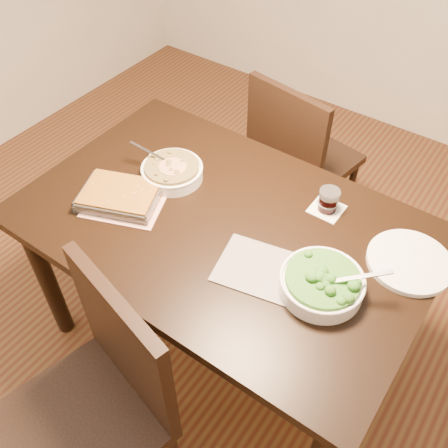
% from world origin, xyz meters
% --- Properties ---
extents(ground, '(4.00, 4.00, 0.00)m').
position_xyz_m(ground, '(0.00, 0.00, 0.00)').
color(ground, '#492115').
rests_on(ground, ground).
extents(table, '(1.40, 0.90, 0.75)m').
position_xyz_m(table, '(0.00, 0.00, 0.65)').
color(table, black).
rests_on(table, ground).
extents(magazine_a, '(0.32, 0.28, 0.01)m').
position_xyz_m(magazine_a, '(-0.33, -0.14, 0.75)').
color(magazine_a, '#BE4036').
rests_on(magazine_a, table).
extents(magazine_b, '(0.33, 0.27, 0.01)m').
position_xyz_m(magazine_b, '(0.23, -0.10, 0.75)').
color(magazine_b, '#24242B').
rests_on(magazine_b, table).
extents(coaster, '(0.11, 0.11, 0.00)m').
position_xyz_m(coaster, '(0.26, 0.26, 0.75)').
color(coaster, white).
rests_on(coaster, table).
extents(stew_bowl, '(0.25, 0.23, 0.09)m').
position_xyz_m(stew_bowl, '(-0.29, 0.08, 0.78)').
color(stew_bowl, white).
rests_on(stew_bowl, table).
extents(broccoli_bowl, '(0.27, 0.26, 0.10)m').
position_xyz_m(broccoli_bowl, '(0.41, -0.06, 0.78)').
color(broccoli_bowl, white).
rests_on(broccoli_bowl, table).
extents(baking_dish, '(0.33, 0.29, 0.05)m').
position_xyz_m(baking_dish, '(-0.36, -0.13, 0.77)').
color(baking_dish, silver).
rests_on(baking_dish, table).
extents(wine_tumbler, '(0.07, 0.07, 0.08)m').
position_xyz_m(wine_tumbler, '(0.26, 0.26, 0.80)').
color(wine_tumbler, black).
rests_on(wine_tumbler, coaster).
extents(dinner_plate, '(0.27, 0.27, 0.02)m').
position_xyz_m(dinner_plate, '(0.59, 0.19, 0.76)').
color(dinner_plate, white).
rests_on(dinner_plate, table).
extents(chair_near, '(0.54, 0.54, 0.95)m').
position_xyz_m(chair_near, '(0.00, -0.64, 0.53)').
color(chair_near, black).
rests_on(chair_near, ground).
extents(chair_far, '(0.48, 0.48, 0.90)m').
position_xyz_m(chair_far, '(-0.11, 0.76, 0.50)').
color(chair_far, black).
rests_on(chair_far, ground).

